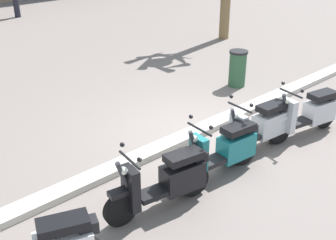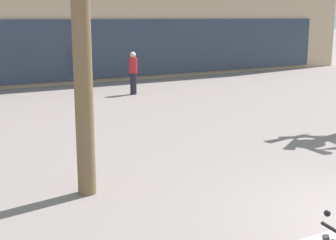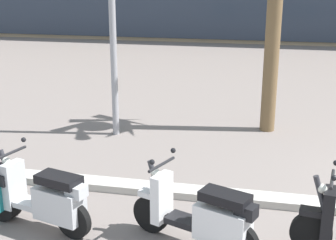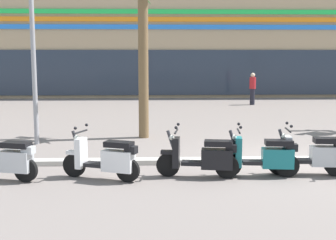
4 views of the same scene
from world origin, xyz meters
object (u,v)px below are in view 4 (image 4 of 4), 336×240
at_px(scooter_black_mid_centre, 204,157).
at_px(scooter_teal_lead_nearest, 265,157).
at_px(palm_tree_mid_walkway, 143,7).
at_px(scooter_white_mid_front, 107,159).
at_px(scooter_silver_far_back, 314,155).
at_px(pedestrian_by_palm_tree, 253,88).
at_px(scooter_silver_second_in_line, 6,160).

height_order(scooter_black_mid_centre, scooter_teal_lead_nearest, same).
relative_size(scooter_teal_lead_nearest, palm_tree_mid_walkway, 0.32).
distance_m(scooter_white_mid_front, scooter_silver_far_back, 4.62).
height_order(scooter_teal_lead_nearest, pedestrian_by_palm_tree, pedestrian_by_palm_tree).
height_order(scooter_black_mid_centre, palm_tree_mid_walkway, palm_tree_mid_walkway).
height_order(scooter_white_mid_front, pedestrian_by_palm_tree, pedestrian_by_palm_tree).
height_order(scooter_silver_second_in_line, scooter_teal_lead_nearest, same).
bearing_deg(palm_tree_mid_walkway, scooter_black_mid_centre, -74.38).
distance_m(scooter_black_mid_centre, pedestrian_by_palm_tree, 15.33).
xyz_separation_m(scooter_black_mid_centre, scooter_teal_lead_nearest, (1.36, 0.03, -0.00)).
bearing_deg(scooter_black_mid_centre, scooter_teal_lead_nearest, 1.20).
height_order(scooter_white_mid_front, scooter_teal_lead_nearest, same).
bearing_deg(scooter_silver_second_in_line, scooter_teal_lead_nearest, 1.14).
relative_size(scooter_black_mid_centre, scooter_silver_far_back, 1.02).
relative_size(palm_tree_mid_walkway, pedestrian_by_palm_tree, 3.21).
distance_m(scooter_silver_second_in_line, scooter_black_mid_centre, 4.28).
bearing_deg(scooter_black_mid_centre, scooter_silver_far_back, 3.11).
bearing_deg(scooter_teal_lead_nearest, pedestrian_by_palm_tree, 78.45).
relative_size(scooter_silver_far_back, palm_tree_mid_walkway, 0.32).
xyz_separation_m(scooter_silver_far_back, palm_tree_mid_walkway, (-3.88, 4.85, 3.71)).
relative_size(scooter_silver_second_in_line, pedestrian_by_palm_tree, 0.97).
distance_m(palm_tree_mid_walkway, pedestrian_by_palm_tree, 11.74).
distance_m(scooter_teal_lead_nearest, pedestrian_by_palm_tree, 14.98).
height_order(scooter_white_mid_front, palm_tree_mid_walkway, palm_tree_mid_walkway).
height_order(scooter_teal_lead_nearest, scooter_silver_far_back, same).
relative_size(scooter_teal_lead_nearest, pedestrian_by_palm_tree, 1.03).
xyz_separation_m(scooter_white_mid_front, pedestrian_by_palm_tree, (6.48, 14.81, 0.45)).
bearing_deg(scooter_black_mid_centre, scooter_white_mid_front, -176.85).
relative_size(scooter_black_mid_centre, scooter_teal_lead_nearest, 1.02).
relative_size(scooter_white_mid_front, scooter_silver_far_back, 0.97).
relative_size(scooter_white_mid_front, pedestrian_by_palm_tree, 1.00).
bearing_deg(pedestrian_by_palm_tree, scooter_teal_lead_nearest, -101.55).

